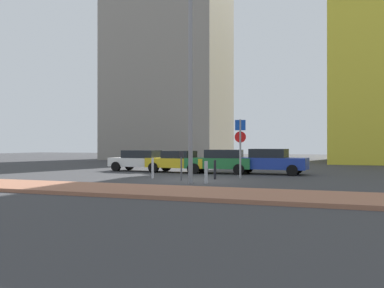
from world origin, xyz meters
TOP-DOWN VIEW (x-y plane):
  - ground_plane at (0.00, 0.00)m, footprint 120.00×120.00m
  - sidewalk_brick at (0.00, -5.59)m, footprint 40.00×3.30m
  - parked_car_white at (-5.68, 5.43)m, footprint 4.27×2.08m
  - parked_car_yellow at (-2.87, 5.16)m, footprint 4.12×2.24m
  - parked_car_green at (-0.10, 5.13)m, footprint 4.11×2.26m
  - parked_car_blue at (2.82, 5.42)m, footprint 4.60×2.21m
  - parking_sign_post at (1.85, 2.06)m, footprint 0.59×0.19m
  - parking_meter at (-0.53, -0.42)m, footprint 0.18×0.14m
  - street_lamp at (0.44, -1.76)m, footprint 0.70×0.36m
  - traffic_bollard_near at (0.81, 0.87)m, footprint 0.13×0.13m
  - traffic_bollard_mid at (-2.44, 0.33)m, footprint 0.12×0.12m
  - traffic_bollard_far at (1.05, -1.38)m, footprint 0.16×0.16m
  - building_under_construction at (-12.81, 27.06)m, footprint 13.65×10.62m

SIDE VIEW (x-z plane):
  - ground_plane at x=0.00m, z-range 0.00..0.00m
  - sidewalk_brick at x=0.00m, z-range 0.00..0.14m
  - traffic_bollard_near at x=0.81m, z-range 0.00..0.97m
  - traffic_bollard_far at x=1.05m, z-range 0.00..1.01m
  - traffic_bollard_mid at x=-2.44m, z-range 0.00..1.08m
  - parked_car_yellow at x=-2.87m, z-range 0.03..1.41m
  - parked_car_white at x=-5.68m, z-range 0.05..1.44m
  - parked_car_green at x=-0.10m, z-range 0.04..1.50m
  - parked_car_blue at x=2.82m, z-range 0.02..1.54m
  - parking_meter at x=-0.53m, z-range 0.21..1.65m
  - parking_sign_post at x=1.85m, z-range 0.41..3.51m
  - street_lamp at x=0.44m, z-range 0.65..9.39m
  - building_under_construction at x=-12.81m, z-range 0.00..22.58m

